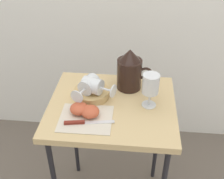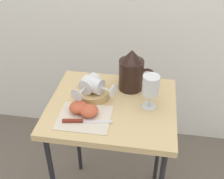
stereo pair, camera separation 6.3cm
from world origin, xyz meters
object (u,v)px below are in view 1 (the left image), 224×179
Objects in this scene: wine_glass_upright at (151,86)px; apple_half_right at (90,112)px; wine_glass_tipped_far at (93,86)px; knife at (82,122)px; table at (112,117)px; basket_tray at (92,93)px; apple_half_left at (79,109)px; wine_glass_tipped_near at (89,85)px; pitcher at (130,73)px.

apple_half_right is at bearing -157.88° from wine_glass_upright.
knife is (-0.02, -0.18, -0.06)m from wine_glass_tipped_far.
basket_tray is at bearing 153.50° from table.
table is 9.39× the size of apple_half_left.
apple_half_right is (-0.25, -0.10, -0.08)m from wine_glass_upright.
wine_glass_tipped_far is at bearing 67.35° from apple_half_left.
wine_glass_upright is 0.28m from wine_glass_tipped_near.
wine_glass_upright is at bearing -54.84° from pitcher.
apple_half_left is (-0.02, -0.12, -0.05)m from wine_glass_tipped_near.
wine_glass_tipped_far reaches higher than apple_half_left.
knife is (-0.01, -0.20, -0.01)m from basket_tray.
apple_half_left is (-0.30, -0.09, -0.08)m from wine_glass_upright.
knife is at bearing -70.94° from apple_half_left.
wine_glass_tipped_far is at bearing 91.77° from apple_half_right.
wine_glass_tipped_far is at bearing 159.31° from table.
pitcher reaches higher than apple_half_right.
apple_half_right reaches higher than table.
wine_glass_tipped_far reaches higher than apple_half_right.
pitcher reaches higher than wine_glass_upright.
wine_glass_upright is (0.16, 0.01, 0.18)m from table.
apple_half_left is 0.38× the size of knife.
pitcher is 1.26× the size of wine_glass_tipped_near.
wine_glass_tipped_far is 0.13m from apple_half_left.
apple_half_left is (-0.13, -0.08, 0.10)m from table.
wine_glass_tipped_near is 2.08× the size of apple_half_right.
pitcher reaches higher than wine_glass_tipped_near.
apple_half_left is (-0.03, -0.13, 0.01)m from basket_tray.
wine_glass_upright is at bearing 2.70° from table.
pitcher is at bearing 30.34° from wine_glass_tipped_near.
wine_glass_tipped_far is (-0.16, -0.11, -0.01)m from pitcher.
pitcher is (0.17, 0.09, 0.06)m from basket_tray.
wine_glass_upright is 2.03× the size of apple_half_left.
apple_half_left is 0.05m from apple_half_right.
basket_tray is 1.03× the size of wine_glass_upright.
basket_tray is 0.28m from wine_glass_upright.
apple_half_left is 0.07m from knife.
wine_glass_upright is at bearing -5.72° from wine_glass_tipped_far.
wine_glass_upright is (0.10, -0.14, 0.02)m from pitcher.
pitcher is at bearing 57.02° from apple_half_right.
knife is (-0.18, -0.29, -0.07)m from pitcher.
wine_glass_upright is 2.03× the size of apple_half_right.
wine_glass_tipped_far is (0.02, -0.00, 0.00)m from wine_glass_tipped_near.
basket_tray is 0.06m from wine_glass_tipped_far.
pitcher reaches higher than apple_half_left.
pitcher is 2.61× the size of apple_half_right.
table is 0.24m from wine_glass_upright.
pitcher is 0.35m from knife.
apple_half_right is 0.38× the size of knife.
table is at bearing -19.05° from wine_glass_tipped_near.
wine_glass_tipped_far is at bearing -145.04° from pitcher.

